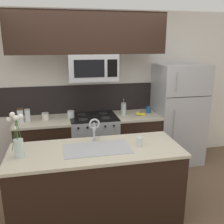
{
  "coord_description": "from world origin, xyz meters",
  "views": [
    {
      "loc": [
        -0.52,
        -2.97,
        2.1
      ],
      "look_at": [
        0.17,
        0.27,
        1.16
      ],
      "focal_mm": 40.0,
      "sensor_mm": 36.0,
      "label": 1
    }
  ],
  "objects_px": {
    "storage_jar_squat": "(71,114)",
    "coffee_tin": "(148,110)",
    "french_press": "(124,109)",
    "microwave": "(93,67)",
    "banana_bunch": "(141,114)",
    "flower_vase": "(18,143)",
    "storage_jar_short": "(45,116)",
    "sink_faucet": "(94,127)",
    "refrigerator": "(177,114)",
    "stove_range": "(94,143)",
    "drinking_glass": "(140,142)",
    "storage_jar_tall": "(20,115)",
    "storage_jar_medium": "(27,115)"
  },
  "relations": [
    {
      "from": "storage_jar_squat",
      "to": "coffee_tin",
      "type": "relative_size",
      "value": 1.12
    },
    {
      "from": "french_press",
      "to": "coffee_tin",
      "type": "height_order",
      "value": "french_press"
    },
    {
      "from": "microwave",
      "to": "storage_jar_squat",
      "type": "relative_size",
      "value": 6.07
    },
    {
      "from": "banana_bunch",
      "to": "flower_vase",
      "type": "bearing_deg",
      "value": -145.47
    },
    {
      "from": "storage_jar_short",
      "to": "french_press",
      "type": "relative_size",
      "value": 0.42
    },
    {
      "from": "microwave",
      "to": "sink_faucet",
      "type": "distance_m",
      "value": 1.2
    },
    {
      "from": "refrigerator",
      "to": "french_press",
      "type": "relative_size",
      "value": 6.5
    },
    {
      "from": "stove_range",
      "to": "drinking_glass",
      "type": "xyz_separation_m",
      "value": [
        0.37,
        -1.27,
        0.5
      ]
    },
    {
      "from": "flower_vase",
      "to": "refrigerator",
      "type": "bearing_deg",
      "value": 27.7
    },
    {
      "from": "refrigerator",
      "to": "storage_jar_short",
      "type": "height_order",
      "value": "refrigerator"
    },
    {
      "from": "french_press",
      "to": "storage_jar_short",
      "type": "bearing_deg",
      "value": -178.11
    },
    {
      "from": "french_press",
      "to": "flower_vase",
      "type": "bearing_deg",
      "value": -138.21
    },
    {
      "from": "stove_range",
      "to": "flower_vase",
      "type": "height_order",
      "value": "flower_vase"
    },
    {
      "from": "refrigerator",
      "to": "french_press",
      "type": "xyz_separation_m",
      "value": [
        -0.98,
        0.04,
        0.14
      ]
    },
    {
      "from": "storage_jar_squat",
      "to": "banana_bunch",
      "type": "distance_m",
      "value": 1.16
    },
    {
      "from": "storage_jar_tall",
      "to": "french_press",
      "type": "relative_size",
      "value": 0.81
    },
    {
      "from": "stove_range",
      "to": "microwave",
      "type": "xyz_separation_m",
      "value": [
        0.0,
        -0.02,
        1.26
      ]
    },
    {
      "from": "french_press",
      "to": "flower_vase",
      "type": "xyz_separation_m",
      "value": [
        -1.5,
        -1.34,
        0.06
      ]
    },
    {
      "from": "banana_bunch",
      "to": "flower_vase",
      "type": "height_order",
      "value": "flower_vase"
    },
    {
      "from": "storage_jar_tall",
      "to": "flower_vase",
      "type": "height_order",
      "value": "flower_vase"
    },
    {
      "from": "stove_range",
      "to": "flower_vase",
      "type": "xyz_separation_m",
      "value": [
        -0.98,
        -1.28,
        0.61
      ]
    },
    {
      "from": "refrigerator",
      "to": "french_press",
      "type": "distance_m",
      "value": 0.99
    },
    {
      "from": "flower_vase",
      "to": "storage_jar_medium",
      "type": "bearing_deg",
      "value": 92.02
    },
    {
      "from": "refrigerator",
      "to": "storage_jar_squat",
      "type": "bearing_deg",
      "value": -179.98
    },
    {
      "from": "storage_jar_short",
      "to": "banana_bunch",
      "type": "bearing_deg",
      "value": -2.92
    },
    {
      "from": "refrigerator",
      "to": "microwave",
      "type": "bearing_deg",
      "value": -178.43
    },
    {
      "from": "stove_range",
      "to": "french_press",
      "type": "xyz_separation_m",
      "value": [
        0.52,
        0.06,
        0.55
      ]
    },
    {
      "from": "drinking_glass",
      "to": "storage_jar_tall",
      "type": "bearing_deg",
      "value": 140.16
    },
    {
      "from": "refrigerator",
      "to": "storage_jar_tall",
      "type": "height_order",
      "value": "refrigerator"
    },
    {
      "from": "microwave",
      "to": "storage_jar_short",
      "type": "relative_size",
      "value": 6.7
    },
    {
      "from": "storage_jar_short",
      "to": "storage_jar_tall",
      "type": "bearing_deg",
      "value": -172.43
    },
    {
      "from": "stove_range",
      "to": "banana_bunch",
      "type": "relative_size",
      "value": 4.9
    },
    {
      "from": "coffee_tin",
      "to": "flower_vase",
      "type": "relative_size",
      "value": 0.22
    },
    {
      "from": "storage_jar_tall",
      "to": "sink_faucet",
      "type": "distance_m",
      "value": 1.42
    },
    {
      "from": "storage_jar_tall",
      "to": "sink_faucet",
      "type": "relative_size",
      "value": 0.71
    },
    {
      "from": "storage_jar_medium",
      "to": "storage_jar_tall",
      "type": "bearing_deg",
      "value": -167.05
    },
    {
      "from": "storage_jar_tall",
      "to": "french_press",
      "type": "bearing_deg",
      "value": 3.15
    },
    {
      "from": "storage_jar_short",
      "to": "storage_jar_squat",
      "type": "xyz_separation_m",
      "value": [
        0.4,
        0.0,
        0.01
      ]
    },
    {
      "from": "storage_jar_medium",
      "to": "storage_jar_short",
      "type": "xyz_separation_m",
      "value": [
        0.26,
        0.03,
        -0.04
      ]
    },
    {
      "from": "storage_jar_tall",
      "to": "banana_bunch",
      "type": "distance_m",
      "value": 1.92
    },
    {
      "from": "banana_bunch",
      "to": "drinking_glass",
      "type": "distance_m",
      "value": 1.28
    },
    {
      "from": "banana_bunch",
      "to": "coffee_tin",
      "type": "height_order",
      "value": "coffee_tin"
    },
    {
      "from": "coffee_tin",
      "to": "drinking_glass",
      "type": "bearing_deg",
      "value": -114.29
    },
    {
      "from": "storage_jar_medium",
      "to": "storage_jar_short",
      "type": "height_order",
      "value": "storage_jar_medium"
    },
    {
      "from": "coffee_tin",
      "to": "french_press",
      "type": "bearing_deg",
      "value": 178.7
    },
    {
      "from": "refrigerator",
      "to": "storage_jar_tall",
      "type": "bearing_deg",
      "value": -178.9
    },
    {
      "from": "sink_faucet",
      "to": "drinking_glass",
      "type": "distance_m",
      "value": 0.57
    },
    {
      "from": "microwave",
      "to": "drinking_glass",
      "type": "distance_m",
      "value": 1.51
    },
    {
      "from": "refrigerator",
      "to": "french_press",
      "type": "bearing_deg",
      "value": 177.65
    },
    {
      "from": "sink_faucet",
      "to": "banana_bunch",
      "type": "bearing_deg",
      "value": 46.78
    }
  ]
}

